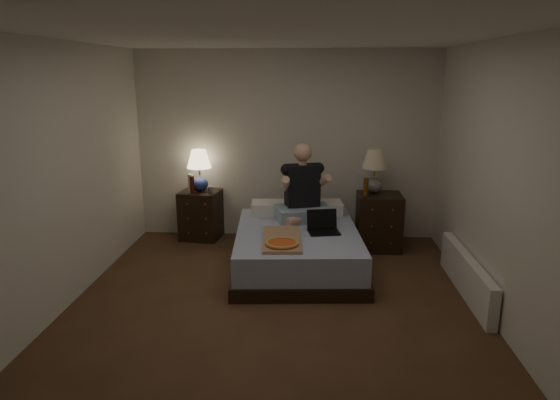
# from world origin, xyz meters

# --- Properties ---
(floor) EXTENTS (4.00, 4.50, 0.00)m
(floor) POSITION_xyz_m (0.00, 0.00, 0.00)
(floor) COLOR brown
(floor) RESTS_ON ground
(ceiling) EXTENTS (4.00, 4.50, 0.00)m
(ceiling) POSITION_xyz_m (0.00, 0.00, 2.50)
(ceiling) COLOR white
(ceiling) RESTS_ON ground
(wall_back) EXTENTS (4.00, 0.00, 2.50)m
(wall_back) POSITION_xyz_m (0.00, 2.25, 1.25)
(wall_back) COLOR white
(wall_back) RESTS_ON ground
(wall_front) EXTENTS (4.00, 0.00, 2.50)m
(wall_front) POSITION_xyz_m (0.00, -2.25, 1.25)
(wall_front) COLOR white
(wall_front) RESTS_ON ground
(wall_left) EXTENTS (0.00, 4.50, 2.50)m
(wall_left) POSITION_xyz_m (-2.00, 0.00, 1.25)
(wall_left) COLOR white
(wall_left) RESTS_ON ground
(wall_right) EXTENTS (0.00, 4.50, 2.50)m
(wall_right) POSITION_xyz_m (2.00, 0.00, 1.25)
(wall_right) COLOR white
(wall_right) RESTS_ON ground
(bed) EXTENTS (1.50, 1.92, 0.46)m
(bed) POSITION_xyz_m (0.19, 1.06, 0.23)
(bed) COLOR #556DAA
(bed) RESTS_ON floor
(nightstand_left) EXTENTS (0.56, 0.52, 0.66)m
(nightstand_left) POSITION_xyz_m (-1.15, 2.05, 0.33)
(nightstand_left) COLOR black
(nightstand_left) RESTS_ON floor
(nightstand_right) EXTENTS (0.55, 0.49, 0.71)m
(nightstand_right) POSITION_xyz_m (1.21, 1.78, 0.36)
(nightstand_right) COLOR black
(nightstand_right) RESTS_ON floor
(lamp_left) EXTENTS (0.37, 0.37, 0.56)m
(lamp_left) POSITION_xyz_m (-1.14, 2.05, 0.94)
(lamp_left) COLOR #293997
(lamp_left) RESTS_ON nightstand_left
(lamp_right) EXTENTS (0.36, 0.36, 0.56)m
(lamp_right) POSITION_xyz_m (1.13, 1.87, 0.99)
(lamp_right) COLOR gray
(lamp_right) RESTS_ON nightstand_right
(water_bottle) EXTENTS (0.07, 0.07, 0.25)m
(water_bottle) POSITION_xyz_m (-1.24, 1.95, 0.78)
(water_bottle) COLOR #B4C0CA
(water_bottle) RESTS_ON nightstand_left
(soda_can) EXTENTS (0.07, 0.07, 0.10)m
(soda_can) POSITION_xyz_m (-0.97, 1.92, 0.71)
(soda_can) COLOR #9C9D98
(soda_can) RESTS_ON nightstand_left
(beer_bottle_left) EXTENTS (0.06, 0.06, 0.23)m
(beer_bottle_left) POSITION_xyz_m (-1.22, 1.92, 0.77)
(beer_bottle_left) COLOR #4E160B
(beer_bottle_left) RESTS_ON nightstand_left
(beer_bottle_right) EXTENTS (0.06, 0.06, 0.23)m
(beer_bottle_right) POSITION_xyz_m (1.01, 1.69, 0.83)
(beer_bottle_right) COLOR #62360E
(beer_bottle_right) RESTS_ON nightstand_right
(person) EXTENTS (0.78, 0.69, 0.93)m
(person) POSITION_xyz_m (0.25, 1.49, 0.92)
(person) COLOR black
(person) RESTS_ON bed
(laptop) EXTENTS (0.39, 0.34, 0.24)m
(laptop) POSITION_xyz_m (0.49, 0.97, 0.58)
(laptop) COLOR black
(laptop) RESTS_ON bed
(pizza_box) EXTENTS (0.45, 0.79, 0.08)m
(pizza_box) POSITION_xyz_m (0.05, 0.46, 0.50)
(pizza_box) COLOR tan
(pizza_box) RESTS_ON bed
(radiator) EXTENTS (0.10, 1.60, 0.40)m
(radiator) POSITION_xyz_m (1.93, 0.47, 0.20)
(radiator) COLOR white
(radiator) RESTS_ON floor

